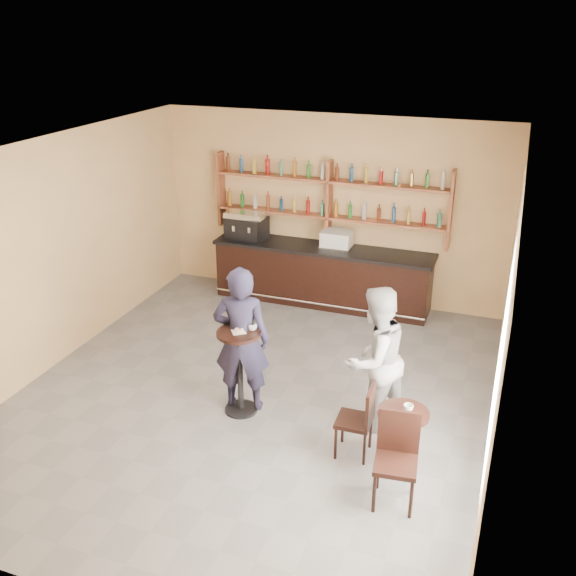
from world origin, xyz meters
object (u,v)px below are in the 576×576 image
(espresso_machine, at_px, (247,225))
(chair_west, at_px, (354,420))
(patron_second, at_px, (374,359))
(chair_south, at_px, (396,463))
(bar_counter, at_px, (322,275))
(cafe_table, at_px, (401,439))
(pedestal_table, at_px, (240,372))
(man_main, at_px, (242,340))
(pastry_case, at_px, (337,240))

(espresso_machine, distance_m, chair_west, 4.98)
(patron_second, bearing_deg, espresso_machine, -103.46)
(chair_south, bearing_deg, chair_west, 126.14)
(bar_counter, height_order, cafe_table, bar_counter)
(pedestal_table, height_order, chair_south, pedestal_table)
(patron_second, bearing_deg, pedestal_table, -46.41)
(chair_south, bearing_deg, espresso_machine, 121.67)
(bar_counter, xyz_separation_m, patron_second, (1.65, -3.26, 0.40))
(cafe_table, bearing_deg, chair_west, 174.81)
(bar_counter, height_order, chair_south, bar_counter)
(espresso_machine, bearing_deg, man_main, -59.87)
(patron_second, bearing_deg, man_main, -50.35)
(pastry_case, xyz_separation_m, cafe_table, (1.89, -3.95, -0.82))
(espresso_machine, bearing_deg, chair_west, -44.73)
(pastry_case, xyz_separation_m, man_main, (-0.23, -3.44, -0.22))
(cafe_table, relative_size, patron_second, 0.39)
(pastry_case, distance_m, chair_south, 4.99)
(man_main, xyz_separation_m, patron_second, (1.64, 0.18, -0.05))
(bar_counter, relative_size, man_main, 1.97)
(bar_counter, xyz_separation_m, pedestal_table, (0.02, -3.55, 0.05))
(bar_counter, distance_m, man_main, 3.47)
(pastry_case, xyz_separation_m, pedestal_table, (-0.22, -3.55, -0.62))
(bar_counter, xyz_separation_m, chair_west, (1.58, -3.90, -0.06))
(pedestal_table, xyz_separation_m, cafe_table, (2.11, -0.40, -0.20))
(man_main, height_order, patron_second, man_main)
(chair_south, bearing_deg, cafe_table, 88.20)
(bar_counter, distance_m, espresso_machine, 1.59)
(man_main, distance_m, patron_second, 1.65)
(pastry_case, xyz_separation_m, patron_second, (1.40, -3.26, -0.27))
(pedestal_table, bearing_deg, bar_counter, 90.39)
(man_main, bearing_deg, chair_south, 139.75)
(chair_south, relative_size, patron_second, 0.55)
(pastry_case, height_order, chair_west, pastry_case)
(espresso_machine, distance_m, chair_south, 5.84)
(bar_counter, xyz_separation_m, pastry_case, (0.24, 0.00, 0.67))
(chair_west, bearing_deg, patron_second, 172.86)
(pastry_case, height_order, pedestal_table, pastry_case)
(espresso_machine, height_order, pastry_case, espresso_machine)
(bar_counter, relative_size, chair_south, 3.80)
(patron_second, bearing_deg, chair_west, 27.76)
(man_main, bearing_deg, patron_second, 172.99)
(chair_west, height_order, patron_second, patron_second)
(man_main, relative_size, patron_second, 1.05)
(bar_counter, height_order, patron_second, patron_second)
(man_main, xyz_separation_m, chair_south, (2.17, -1.11, -0.46))
(pastry_case, relative_size, man_main, 0.27)
(man_main, xyz_separation_m, cafe_table, (2.12, -0.51, -0.60))
(espresso_machine, height_order, chair_south, espresso_machine)
(espresso_machine, relative_size, cafe_table, 0.95)
(bar_counter, bearing_deg, pedestal_table, -89.61)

